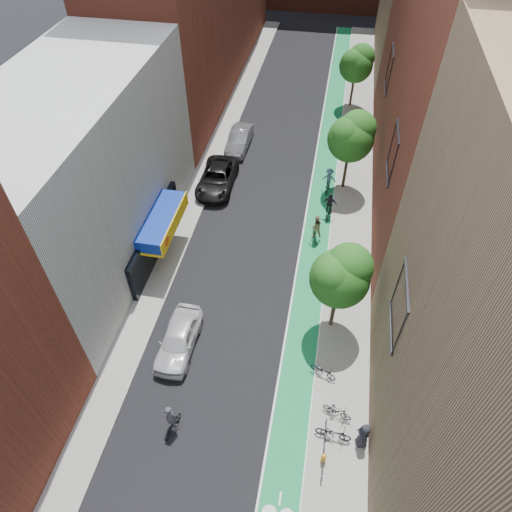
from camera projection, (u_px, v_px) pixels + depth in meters
The scene contains 21 objects.
ground at pixel (199, 475), 22.01m from camera, with size 160.00×160.00×0.00m, color black.
bike_lane at pixel (325, 172), 39.24m from camera, with size 2.00×68.00×0.01m, color #167F4E.
sidewalk_left at pixel (212, 159), 40.46m from camera, with size 2.00×68.00×0.15m, color gray.
sidewalk_right at pixel (354, 174), 38.87m from camera, with size 3.00×68.00×0.15m, color gray.
building_left_white at pixel (81, 178), 28.64m from camera, with size 8.00×20.00×12.00m, color silver.
building_right_mid_red at pixel (463, 48), 30.31m from camera, with size 8.00×28.00×22.00m, color maroon.
tree_near at pixel (341, 275), 24.78m from camera, with size 3.40×3.36×6.42m.
tree_mid at pixel (352, 136), 34.16m from camera, with size 3.55×3.53×6.74m.
tree_far at pixel (357, 63), 43.99m from camera, with size 3.30×3.25×6.21m.
parked_car_white at pixel (179, 339), 26.46m from camera, with size 1.92×4.77×1.62m, color silver.
parked_car_black at pixel (217, 178), 37.25m from camera, with size 2.72×5.90×1.64m, color black.
parked_car_silver at pixel (239, 139), 41.32m from camera, with size 1.71×4.89×1.61m, color gray.
cyclist_lead at pixel (171, 421), 23.06m from camera, with size 0.87×1.64×2.19m.
cyclist_lane_near at pixel (315, 229), 32.70m from camera, with size 1.03×1.56×2.19m.
cyclist_lane_mid at pixel (329, 208), 34.59m from camera, with size 1.10×1.77×2.13m.
cyclist_lane_far at pixel (329, 181), 36.79m from camera, with size 1.18×1.84×2.06m.
parked_bike_near at pixel (333, 433), 22.81m from camera, with size 0.64×1.82×0.96m, color black.
parked_bike_mid at pixel (337, 411), 23.61m from camera, with size 0.44×1.57×0.94m, color black.
parked_bike_far at pixel (323, 371), 25.30m from camera, with size 0.54×1.55×0.82m, color black.
pedestrian at pixel (363, 435), 22.29m from camera, with size 0.89×0.58×1.83m, color black.
fire_hydrant at pixel (323, 458), 22.06m from camera, with size 0.25×0.25×0.72m.
Camera 1 is at (4.10, -7.01, 23.20)m, focal length 32.00 mm.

